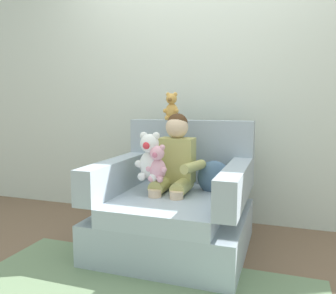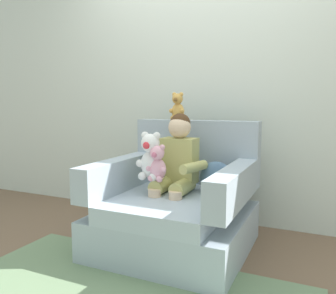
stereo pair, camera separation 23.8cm
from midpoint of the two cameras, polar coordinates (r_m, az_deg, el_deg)
ground_plane at (r=2.62m, az=3.82°, el=-16.60°), size 8.00×8.00×0.00m
back_wall at (r=3.16m, az=9.25°, el=11.52°), size 6.00×0.10×2.60m
armchair at (r=2.55m, az=4.24°, el=-10.17°), size 1.02×1.02×0.92m
seated_child at (r=2.53m, az=4.04°, el=-2.78°), size 0.45×0.39×0.82m
plush_white at (r=2.45m, az=-0.13°, el=-1.74°), size 0.20×0.17×0.34m
plush_pink at (r=2.40m, az=1.07°, el=-2.83°), size 0.15×0.13×0.26m
plush_honey_on_backrest at (r=2.86m, az=4.01°, el=6.63°), size 0.14×0.11×0.23m
throw_pillow at (r=2.56m, az=10.76°, el=-5.28°), size 0.27×0.14×0.26m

